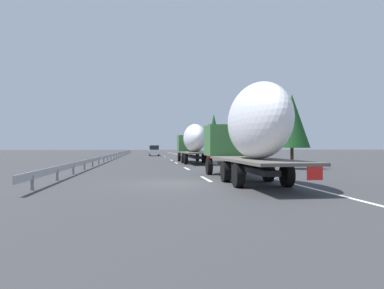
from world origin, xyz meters
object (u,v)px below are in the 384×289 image
Objects in this scene: car_silver_hatch at (153,150)px; road_sign at (195,143)px; car_white_van at (154,151)px; truck_trailing at (249,130)px; truck_lead at (193,141)px.

road_sign is (-28.18, -6.49, 1.38)m from car_silver_hatch.
car_silver_hatch is (19.78, -0.09, -0.02)m from car_white_van.
road_sign is (41.15, -3.10, -0.27)m from truck_trailing.
car_white_van is 0.99× the size of car_silver_hatch.
truck_trailing is 3.81× the size of road_sign.
car_white_van is 19.78m from car_silver_hatch.
road_sign is at bearing -8.63° from truck_lead.
truck_lead reaches higher than car_white_van.
truck_lead is 20.66m from road_sign.
truck_trailing is at bearing -175.99° from car_white_van.
road_sign reaches higher than car_white_van.
car_white_van is at bearing 4.01° from truck_trailing.
car_silver_hatch is at bearing 2.80° from truck_trailing.
truck_lead is 2.89× the size of car_white_van.
road_sign is (20.42, -3.10, -0.03)m from truck_lead.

